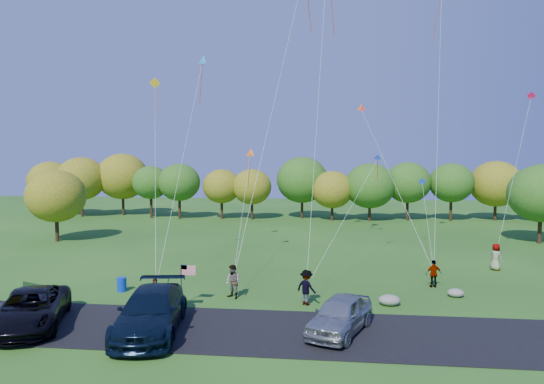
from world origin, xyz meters
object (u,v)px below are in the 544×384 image
Objects in this scene: flyer_c at (306,287)px; flyer_e at (496,257)px; flyer_d at (434,274)px; flyer_a at (156,292)px; minivan_navy at (151,311)px; flyer_b at (233,282)px; minivan_silver at (340,315)px; minivan_dark at (31,309)px; park_bench at (35,292)px; trash_barrel at (122,284)px.

flyer_c reaches higher than flyer_e.
flyer_c is 8.99m from flyer_d.
flyer_d reaches higher than flyer_a.
minivan_navy reaches higher than flyer_b.
minivan_navy is 8.72m from minivan_silver.
flyer_c is (12.91, 5.08, 0.05)m from minivan_dark.
flyer_c is 1.01× the size of flyer_e.
park_bench is (-15.23, -1.10, -0.41)m from flyer_c.
minivan_dark is at bearing 83.06° from flyer_e.
flyer_d is at bearing 9.19° from trash_barrel.
minivan_silver is at bearing -2.68° from flyer_b.
trash_barrel is at bearing 55.07° from park_bench.
flyer_e is 25.86m from trash_barrel.
minivan_silver is (14.62, 0.87, -0.03)m from minivan_dark.
minivan_dark is 5.95m from minivan_navy.
minivan_silver is at bearing 12.07° from park_bench.
flyer_e reaches higher than minivan_silver.
minivan_silver is at bearing -17.12° from minivan_dark.
flyer_c reaches higher than minivan_silver.
flyer_c reaches higher than park_bench.
trash_barrel is (1.66, 6.53, -0.50)m from minivan_dark.
park_bench is (-16.95, 3.11, -0.33)m from minivan_silver.
flyer_d is 0.92× the size of park_bench.
flyer_c reaches higher than trash_barrel.
flyer_b is 1.00× the size of flyer_c.
minivan_dark is 3.21× the size of flyer_b.
minivan_dark is 3.20× the size of flyer_c.
flyer_e is at bearing 64.38° from flyer_b.
minivan_dark is 30.06m from flyer_e.
flyer_b reaches higher than flyer_d.
flyer_c is at bearing 27.52° from minivan_navy.
minivan_navy is 3.58× the size of park_bench.
minivan_dark is at bearing 13.06° from flyer_d.
flyer_a is at bearing 41.45° from flyer_c.
flyer_a is 0.89× the size of flyer_d.
minivan_dark is at bearing -155.10° from minivan_silver.
flyer_d is (20.68, 9.61, -0.07)m from minivan_dark.
flyer_d is at bearing -33.78° from flyer_a.
flyer_a is 24.01m from flyer_e.
flyer_e is 2.28× the size of trash_barrel.
minivan_dark is at bearing -37.29° from park_bench.
flyer_a is at bearing 80.46° from flyer_e.
minivan_dark is 3.35× the size of park_bench.
minivan_dark is 4.63m from park_bench.
minivan_silver is 3.18× the size of flyer_a.
minivan_dark is 10.44m from flyer_b.
flyer_b reaches higher than trash_barrel.
minivan_navy is 4.33× the size of flyer_a.
flyer_d is 2.02× the size of trash_barrel.
flyer_e is 1.04× the size of park_bench.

